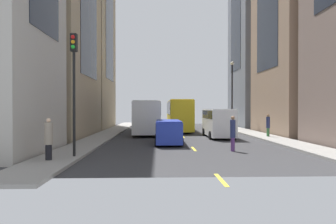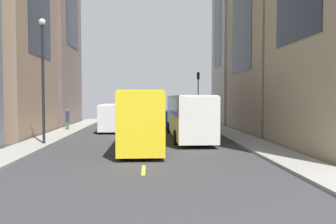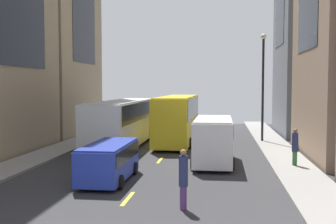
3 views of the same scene
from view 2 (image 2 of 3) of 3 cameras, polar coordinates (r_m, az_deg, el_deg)
ground_plane at (r=27.76m, az=-3.74°, el=-4.21°), size 41.10×41.10×0.00m
sidewalk_west at (r=28.66m, az=11.24°, el=-3.89°), size 2.32×44.00×0.15m
sidewalk_east at (r=28.77m, az=-18.66°, el=-3.95°), size 2.32×44.00×0.15m
lane_stripe_0 at (r=48.68m, az=-3.55°, el=-1.35°), size 0.16×2.00×0.01m
lane_stripe_1 at (r=40.30m, az=-3.60°, el=-2.14°), size 0.16×2.00×0.01m
lane_stripe_2 at (r=31.93m, az=-3.68°, el=-3.33°), size 0.16×2.00×0.01m
lane_stripe_3 at (r=23.59m, az=-3.81°, el=-5.37°), size 0.16×2.00×0.01m
lane_stripe_4 at (r=15.31m, az=-4.10°, el=-9.64°), size 0.16×2.00×0.01m
city_bus_white at (r=27.16m, az=3.32°, el=-0.10°), size 2.80×12.52×3.35m
streetcar_yellow at (r=23.08m, az=-4.25°, el=-0.27°), size 2.70×12.61×3.59m
delivery_van_white at (r=32.72m, az=-9.18°, el=-0.57°), size 2.25×5.72×2.58m
car_blue_0 at (r=37.37m, az=-1.25°, el=-0.92°), size 1.98×4.75×1.74m
pedestrian_crossing_near at (r=34.04m, az=-16.38°, el=-1.05°), size 0.33×0.33×1.97m
pedestrian_walking_far at (r=41.39m, az=-6.73°, el=-0.43°), size 0.33×0.33×2.16m
pedestrian_crossing_mid at (r=45.55m, az=5.95°, el=-0.12°), size 0.40×0.40×2.00m
traffic_light_near_corner at (r=44.32m, az=5.03°, el=4.08°), size 0.32×0.44×6.30m
streetlamp_near at (r=24.23m, az=-20.10°, el=6.77°), size 0.44×0.44×8.24m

